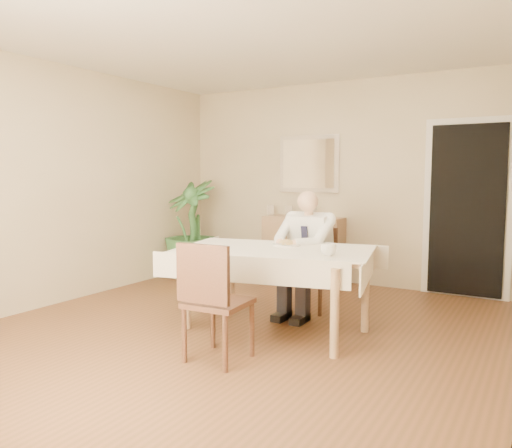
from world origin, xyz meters
The scene contains 17 objects.
room centered at (0.00, 0.00, 1.30)m, with size 5.00×5.02×2.60m.
doorway centered at (1.55, 2.46, 1.00)m, with size 0.96×0.07×2.10m.
mirror centered at (-0.43, 2.47, 1.55)m, with size 0.86×0.04×0.76m.
dining_table centered at (0.26, 0.25, 0.67)m, with size 1.93×1.37×0.75m.
chair_far centered at (0.26, 1.13, 0.48)m, with size 0.44×0.44×0.85m.
chair_near centered at (0.23, -0.68, 0.52)m, with size 0.46×0.46×0.91m.
seated_man centered at (0.26, 0.84, 0.69)m, with size 0.48×0.72×1.24m.
plate centered at (0.27, 0.45, 0.76)m, with size 0.26×0.26×0.02m, color white.
food centered at (0.27, 0.45, 0.78)m, with size 0.14×0.14×0.06m, color olive.
knife centered at (0.31, 0.39, 0.78)m, with size 0.01×0.01×0.13m, color silver.
fork centered at (0.23, 0.39, 0.78)m, with size 0.01×0.01×0.13m, color silver.
coffee_mug centered at (0.83, 0.11, 0.80)m, with size 0.13×0.13×0.10m, color white.
sideboard centered at (-0.43, 2.32, 0.43)m, with size 1.07×0.36×0.85m, color #927551.
photo_frame_left centered at (-0.93, 2.34, 0.92)m, with size 0.10×0.02×0.14m, color silver.
photo_frame_center centered at (-0.66, 2.34, 0.92)m, with size 0.10×0.02×0.14m, color silver.
photo_frame_right centered at (-0.31, 2.37, 0.92)m, with size 0.10×0.02×0.14m, color silver.
potted_palm centered at (-1.87, 1.76, 0.67)m, with size 0.75×0.75×1.33m, color #2E5D2B.
Camera 1 is at (2.36, -3.65, 1.42)m, focal length 35.00 mm.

